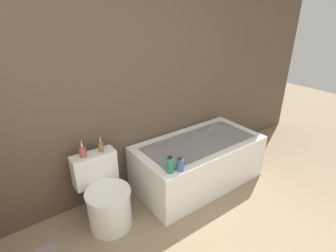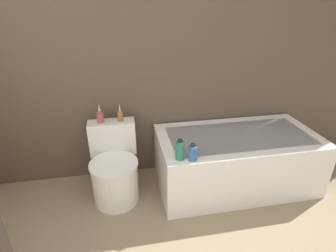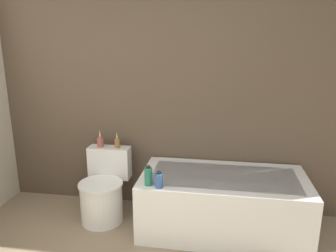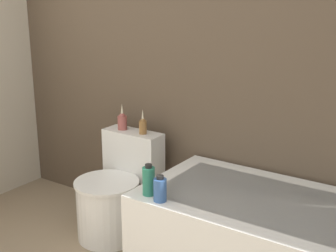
{
  "view_description": "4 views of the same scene",
  "coord_description": "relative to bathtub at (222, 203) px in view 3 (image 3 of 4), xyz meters",
  "views": [
    {
      "loc": [
        -1.13,
        -0.31,
        2.01
      ],
      "look_at": [
        0.25,
        1.58,
        0.94
      ],
      "focal_mm": 28.0,
      "sensor_mm": 36.0,
      "label": 1
    },
    {
      "loc": [
        -0.3,
        -0.38,
        1.72
      ],
      "look_at": [
        0.07,
        1.59,
        0.76
      ],
      "focal_mm": 28.0,
      "sensor_mm": 36.0,
      "label": 2
    },
    {
      "loc": [
        0.72,
        -1.18,
        1.79
      ],
      "look_at": [
        0.26,
        1.63,
        1.03
      ],
      "focal_mm": 35.0,
      "sensor_mm": 36.0,
      "label": 3
    },
    {
      "loc": [
        1.55,
        -0.52,
        1.64
      ],
      "look_at": [
        0.17,
        1.51,
        0.93
      ],
      "focal_mm": 50.0,
      "sensor_mm": 36.0,
      "label": 4
    }
  ],
  "objects": [
    {
      "name": "shampoo_bottle_tall",
      "position": [
        -0.65,
        -0.3,
        0.36
      ],
      "size": [
        0.07,
        0.07,
        0.18
      ],
      "color": "#267259",
      "rests_on": "bathtub"
    },
    {
      "name": "shampoo_bottle_short",
      "position": [
        -0.55,
        -0.33,
        0.34
      ],
      "size": [
        0.07,
        0.07,
        0.15
      ],
      "color": "#335999",
      "rests_on": "bathtub"
    },
    {
      "name": "bathtub",
      "position": [
        0.0,
        0.0,
        0.0
      ],
      "size": [
        1.54,
        0.79,
        0.55
      ],
      "color": "white",
      "rests_on": "ground"
    },
    {
      "name": "toilet",
      "position": [
        -1.19,
        0.03,
        0.01
      ],
      "size": [
        0.44,
        0.59,
        0.69
      ],
      "color": "white",
      "rests_on": "ground"
    },
    {
      "name": "wall_back_tiled",
      "position": [
        -0.78,
        0.45,
        1.02
      ],
      "size": [
        6.4,
        0.06,
        2.6
      ],
      "color": "brown",
      "rests_on": "ground_plane"
    },
    {
      "name": "vase_gold",
      "position": [
        -1.29,
        0.25,
        0.47
      ],
      "size": [
        0.07,
        0.07,
        0.19
      ],
      "color": "#994C47",
      "rests_on": "toilet"
    },
    {
      "name": "vase_silver",
      "position": [
        -1.1,
        0.25,
        0.47
      ],
      "size": [
        0.05,
        0.05,
        0.17
      ],
      "color": "olive",
      "rests_on": "toilet"
    }
  ]
}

